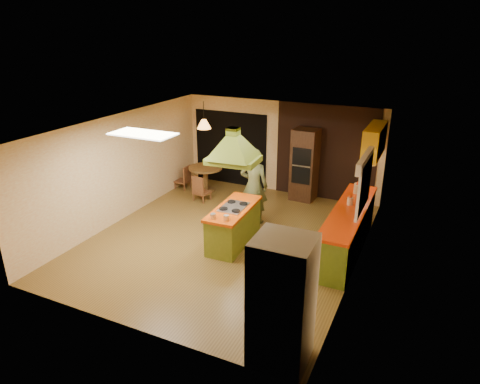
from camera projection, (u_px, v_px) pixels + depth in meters
The scene contains 21 objects.
ground at pixel (227, 239), 9.32m from camera, with size 6.50×6.50×0.00m, color brown.
room_walls at pixel (226, 185), 8.86m from camera, with size 5.50×6.50×6.50m.
ceiling_plane at pixel (226, 126), 8.41m from camera, with size 6.50×6.50×0.00m, color silver.
brick_panel at pixel (325, 153), 11.09m from camera, with size 2.64×0.03×2.50m, color #381E14.
nook_opening at pixel (230, 148), 12.25m from camera, with size 2.20×0.03×2.10m, color black.
right_counter at pixel (348, 230), 8.69m from camera, with size 0.62×3.05×0.92m.
upper_cabinets at pixel (374, 141), 9.45m from camera, with size 0.34×1.40×0.70m, color yellow.
window_right at pixel (365, 173), 7.95m from camera, with size 0.12×1.35×1.06m.
fluor_panel at pixel (143, 134), 7.83m from camera, with size 1.20×0.60×0.03m, color white.
kitchen_island at pixel (234, 225), 8.99m from camera, with size 0.73×1.67×0.85m.
range_hood at pixel (233, 140), 8.33m from camera, with size 1.04×0.78×0.79m.
man at pixel (254, 186), 9.83m from camera, with size 0.65×0.43×1.79m, color #4E522B.
refrigerator at pixel (282, 302), 5.63m from camera, with size 0.77×0.73×1.87m, color white.
wall_oven at pixel (305, 165), 11.14m from camera, with size 0.66×0.63×1.90m.
dining_table at pixel (206, 174), 11.85m from camera, with size 0.93×0.93×0.70m.
chair_left at pixel (182, 177), 12.10m from camera, with size 0.37×0.37×0.67m, color brown, non-canonical shape.
chair_near at pixel (202, 188), 11.25m from camera, with size 0.39×0.39×0.70m, color brown, non-canonical shape.
pendant_lamp at pixel (204, 124), 11.34m from camera, with size 0.37×0.37×0.24m, color #FF9E3F.
canister_large at pixel (357, 189), 9.29m from camera, with size 0.13×0.13×0.19m, color beige.
canister_medium at pixel (357, 188), 9.34m from camera, with size 0.15×0.15×0.21m, color beige.
canister_small at pixel (350, 201), 8.70m from camera, with size 0.12×0.12×0.16m, color beige.
Camera 1 is at (3.77, -7.41, 4.34)m, focal length 32.00 mm.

